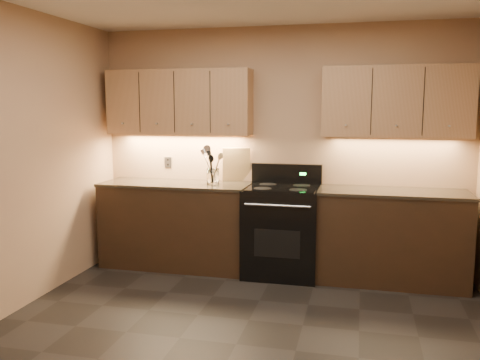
% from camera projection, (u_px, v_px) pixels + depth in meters
% --- Properties ---
extents(floor, '(4.00, 4.00, 0.00)m').
position_uv_depth(floor, '(236.00, 344.00, 3.77)').
color(floor, black).
rests_on(floor, ground).
extents(wall_back, '(4.00, 0.04, 2.60)m').
position_uv_depth(wall_back, '(280.00, 149.00, 5.51)').
color(wall_back, tan).
rests_on(wall_back, ground).
extents(counter_left, '(1.62, 0.62, 0.93)m').
position_uv_depth(counter_left, '(176.00, 224.00, 5.60)').
color(counter_left, black).
rests_on(counter_left, ground).
extents(counter_right, '(1.46, 0.62, 0.93)m').
position_uv_depth(counter_right, '(391.00, 237.00, 5.07)').
color(counter_right, black).
rests_on(counter_right, ground).
extents(stove, '(0.76, 0.68, 1.14)m').
position_uv_depth(stove, '(282.00, 230.00, 5.30)').
color(stove, black).
rests_on(stove, ground).
extents(upper_cab_left, '(1.60, 0.30, 0.70)m').
position_uv_depth(upper_cab_left, '(179.00, 102.00, 5.55)').
color(upper_cab_left, '#AB8155').
rests_on(upper_cab_left, wall_back).
extents(upper_cab_right, '(1.44, 0.30, 0.70)m').
position_uv_depth(upper_cab_right, '(396.00, 102.00, 5.02)').
color(upper_cab_right, '#AB8155').
rests_on(upper_cab_right, wall_back).
extents(outlet_plate, '(0.08, 0.01, 0.12)m').
position_uv_depth(outlet_plate, '(168.00, 162.00, 5.83)').
color(outlet_plate, '#B2B5BA').
rests_on(outlet_plate, wall_back).
extents(utensil_crock, '(0.16, 0.16, 0.17)m').
position_uv_depth(utensil_crock, '(213.00, 177.00, 5.44)').
color(utensil_crock, white).
rests_on(utensil_crock, counter_left).
extents(cutting_board, '(0.32, 0.18, 0.38)m').
position_uv_depth(cutting_board, '(236.00, 165.00, 5.60)').
color(cutting_board, '#DBC176').
rests_on(cutting_board, counter_left).
extents(wooden_spoon, '(0.16, 0.09, 0.33)m').
position_uv_depth(wooden_spoon, '(211.00, 167.00, 5.42)').
color(wooden_spoon, '#DBC176').
rests_on(wooden_spoon, utensil_crock).
extents(black_spoon, '(0.08, 0.18, 0.33)m').
position_uv_depth(black_spoon, '(212.00, 167.00, 5.44)').
color(black_spoon, black).
rests_on(black_spoon, utensil_crock).
extents(black_turner, '(0.16, 0.16, 0.38)m').
position_uv_depth(black_turner, '(213.00, 166.00, 5.39)').
color(black_turner, black).
rests_on(black_turner, utensil_crock).
extents(steel_spatula, '(0.26, 0.15, 0.39)m').
position_uv_depth(steel_spatula, '(215.00, 164.00, 5.42)').
color(steel_spatula, silver).
rests_on(steel_spatula, utensil_crock).
extents(steel_skimmer, '(0.22, 0.17, 0.42)m').
position_uv_depth(steel_skimmer, '(216.00, 164.00, 5.39)').
color(steel_skimmer, silver).
rests_on(steel_skimmer, utensil_crock).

